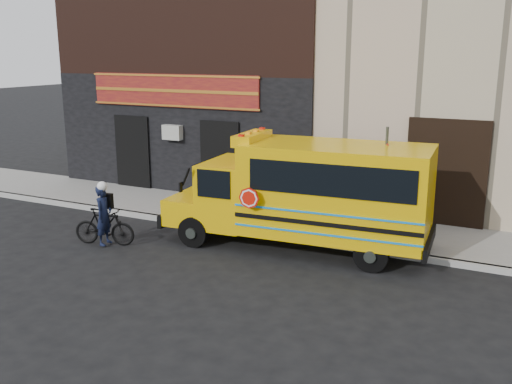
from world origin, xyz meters
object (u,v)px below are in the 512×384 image
Objects in this scene: school_bus at (310,192)px; sign_pole at (385,184)px; bicycle at (104,227)px; cyclist at (104,217)px.

sign_pole reaches higher than school_bus.
school_bus is 5.44m from bicycle.
bicycle is (-4.93, -2.05, -1.02)m from school_bus.
cyclist is at bearing -148.37° from bicycle.
sign_pole is at bearing 20.31° from school_bus.
cyclist is at bearing -157.24° from sign_pole.
bicycle is at bearing -157.39° from school_bus.
bicycle is 1.05× the size of cyclist.
sign_pole reaches higher than bicycle.
school_bus is at bearing -159.69° from sign_pole.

